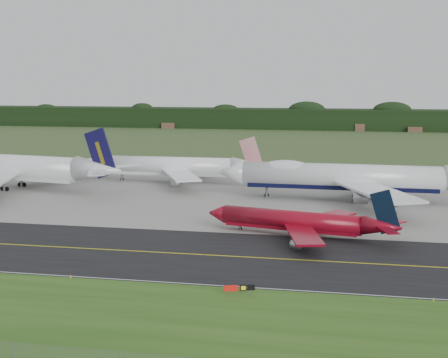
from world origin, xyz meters
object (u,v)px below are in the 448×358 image
(jet_ba_747, at_px, (351,177))
(jet_red_737, at_px, (301,222))
(taxiway_sign, at_px, (239,288))
(jet_star_tail, at_px, (178,167))
(jet_navy_gold, at_px, (12,168))

(jet_ba_747, relative_size, jet_red_737, 1.80)
(jet_red_737, distance_m, taxiway_sign, 35.68)
(jet_red_737, relative_size, jet_star_tail, 0.72)
(jet_ba_747, height_order, jet_star_tail, jet_ba_747)
(jet_ba_747, distance_m, jet_star_tail, 52.92)
(jet_red_737, xyz_separation_m, jet_navy_gold, (-82.06, 37.97, 2.97))
(jet_red_737, bearing_deg, taxiway_sign, -100.25)
(jet_navy_gold, distance_m, jet_star_tail, 46.28)
(taxiway_sign, bearing_deg, jet_ba_747, 77.56)
(jet_ba_747, bearing_deg, jet_red_737, -104.40)
(jet_navy_gold, bearing_deg, taxiway_sign, -43.96)
(jet_ba_747, distance_m, jet_red_737, 39.68)
(jet_navy_gold, bearing_deg, jet_red_737, -24.83)
(jet_star_tail, height_order, taxiway_sign, jet_star_tail)
(jet_ba_747, relative_size, taxiway_sign, 16.16)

